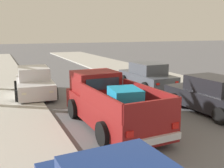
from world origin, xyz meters
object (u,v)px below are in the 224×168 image
Objects in this scene: pickup_truck at (110,104)px; car_left_mid at (34,82)px; car_right_near at (147,76)px; car_right_mid at (212,96)px.

pickup_truck is 1.22× the size of car_left_mid.
car_right_near is 6.66m from car_left_mid.
car_right_near is at bearing 88.91° from car_right_mid.
car_right_near and car_left_mid have the same top height.
pickup_truck is 1.22× the size of car_right_mid.
car_right_mid is at bearing -43.28° from car_left_mid.
pickup_truck is at bearing -71.56° from car_left_mid.
pickup_truck is 4.59m from car_right_mid.
car_right_mid is (6.52, -6.14, 0.00)m from car_left_mid.
car_right_near is at bearing 47.46° from pickup_truck.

